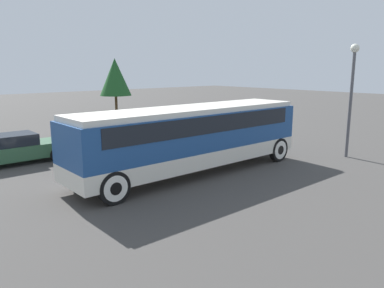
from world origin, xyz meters
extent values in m
plane|color=#423F3D|center=(0.00, 0.00, 0.00)|extent=(120.00, 120.00, 0.00)
cube|color=silver|center=(0.00, 0.00, 0.84)|extent=(11.46, 2.57, 0.68)
cube|color=navy|center=(0.00, 0.00, 1.97)|extent=(11.46, 2.57, 1.58)
cube|color=black|center=(0.00, 0.00, 2.36)|extent=(10.08, 2.61, 0.71)
cube|color=silver|center=(0.00, 0.00, 2.87)|extent=(11.23, 2.37, 0.22)
cube|color=navy|center=(5.58, 0.00, 1.75)|extent=(0.36, 2.47, 1.81)
cylinder|color=black|center=(4.78, -1.18, 0.59)|extent=(1.19, 0.28, 1.19)
cylinder|color=silver|center=(4.78, -1.18, 0.59)|extent=(0.93, 0.30, 0.93)
cylinder|color=black|center=(4.78, -1.18, 0.59)|extent=(0.45, 0.32, 0.45)
cylinder|color=black|center=(4.78, 1.18, 0.59)|extent=(1.19, 0.28, 1.19)
cylinder|color=silver|center=(4.78, 1.18, 0.59)|extent=(0.93, 0.30, 0.93)
cylinder|color=black|center=(4.78, 1.18, 0.59)|extent=(0.45, 0.32, 0.45)
cylinder|color=black|center=(-4.60, -1.18, 0.59)|extent=(1.19, 0.28, 1.19)
cylinder|color=silver|center=(-4.60, -1.18, 0.59)|extent=(0.93, 0.30, 0.93)
cylinder|color=black|center=(-4.60, -1.18, 0.59)|extent=(0.45, 0.32, 0.45)
cylinder|color=black|center=(-4.60, 1.18, 0.59)|extent=(1.19, 0.28, 1.19)
cylinder|color=silver|center=(-4.60, 1.18, 0.59)|extent=(0.93, 0.30, 0.93)
cylinder|color=black|center=(-4.60, 1.18, 0.59)|extent=(0.45, 0.32, 0.45)
cube|color=#2D5638|center=(-5.43, 7.11, 0.60)|extent=(4.30, 1.86, 0.69)
cube|color=black|center=(-5.60, 7.11, 1.21)|extent=(2.24, 1.67, 0.54)
cylinder|color=black|center=(-3.74, 6.27, 0.34)|extent=(0.67, 0.22, 0.67)
cylinder|color=black|center=(-3.74, 6.27, 0.34)|extent=(0.26, 0.26, 0.26)
cylinder|color=black|center=(-3.74, 7.95, 0.34)|extent=(0.67, 0.22, 0.67)
cylinder|color=black|center=(-3.74, 7.95, 0.34)|extent=(0.26, 0.26, 0.26)
cube|color=#7A6B5B|center=(-1.34, 5.10, 0.57)|extent=(4.66, 1.86, 0.63)
cube|color=black|center=(-1.53, 5.10, 1.16)|extent=(2.42, 1.67, 0.54)
cylinder|color=black|center=(0.51, 4.26, 0.34)|extent=(0.68, 0.22, 0.68)
cylinder|color=black|center=(0.51, 4.26, 0.34)|extent=(0.26, 0.26, 0.26)
cylinder|color=black|center=(0.51, 5.94, 0.34)|extent=(0.68, 0.22, 0.68)
cylinder|color=black|center=(0.51, 5.94, 0.34)|extent=(0.26, 0.26, 0.26)
cylinder|color=black|center=(-3.20, 4.26, 0.34)|extent=(0.68, 0.22, 0.68)
cylinder|color=black|center=(-3.20, 4.26, 0.34)|extent=(0.26, 0.26, 0.26)
cylinder|color=black|center=(-3.20, 5.94, 0.34)|extent=(0.68, 0.22, 0.68)
cylinder|color=black|center=(-3.20, 5.94, 0.34)|extent=(0.26, 0.26, 0.26)
cube|color=silver|center=(5.28, 5.03, 0.59)|extent=(4.61, 1.80, 0.69)
cube|color=black|center=(5.09, 5.03, 1.18)|extent=(2.40, 1.62, 0.48)
cylinder|color=black|center=(7.12, 4.22, 0.33)|extent=(0.66, 0.22, 0.66)
cylinder|color=black|center=(7.12, 4.22, 0.33)|extent=(0.25, 0.26, 0.25)
cylinder|color=black|center=(7.12, 5.84, 0.33)|extent=(0.66, 0.22, 0.66)
cylinder|color=black|center=(7.12, 5.84, 0.33)|extent=(0.25, 0.26, 0.25)
cylinder|color=black|center=(3.44, 4.22, 0.33)|extent=(0.66, 0.22, 0.66)
cylinder|color=black|center=(3.44, 4.22, 0.33)|extent=(0.25, 0.26, 0.25)
cylinder|color=black|center=(3.44, 5.84, 0.33)|extent=(0.66, 0.22, 0.66)
cylinder|color=black|center=(3.44, 5.84, 0.33)|extent=(0.25, 0.26, 0.25)
cylinder|color=#515156|center=(8.30, -2.99, 2.73)|extent=(0.16, 0.16, 5.46)
sphere|color=silver|center=(8.30, -2.99, 5.63)|extent=(0.44, 0.44, 0.44)
cylinder|color=brown|center=(9.44, 23.26, 0.88)|extent=(0.28, 0.28, 1.77)
cone|color=#1E5123|center=(9.44, 23.26, 3.71)|extent=(3.31, 3.31, 3.88)
camera|label=1|loc=(-10.65, -12.28, 4.67)|focal=35.00mm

